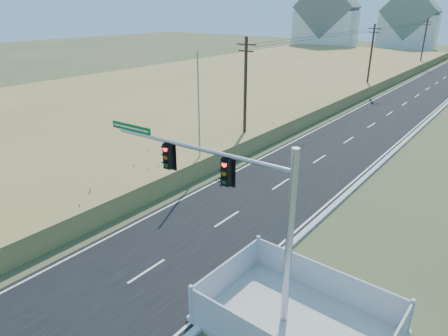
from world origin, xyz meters
TOP-DOWN VIEW (x-y plane):
  - ground at (0.00, 0.00)m, footprint 260.00×260.00m
  - road at (0.00, 50.00)m, footprint 8.00×180.00m
  - reed_marsh at (-24.00, 40.00)m, footprint 38.00×110.00m
  - utility_pole_near at (-6.50, 15.00)m, footprint 1.80×0.26m
  - utility_pole_mid at (-6.50, 45.00)m, footprint 1.80×0.26m
  - utility_pole_far at (-6.50, 75.00)m, footprint 1.80×0.26m
  - condo_nw at (-38.00, 100.00)m, footprint 17.69×13.38m
  - condo_nnw at (-18.00, 108.00)m, footprint 14.93×11.17m
  - traffic_signal_mast at (4.64, -1.11)m, footprint 8.88×0.76m
  - fence_enclosure at (7.00, -0.92)m, footprint 6.98×4.85m
  - open_sign at (6.37, 2.00)m, footprint 0.48×0.26m
  - flagpole at (-5.62, 8.21)m, footprint 0.38×0.38m

SIDE VIEW (x-z plane):
  - ground at x=0.00m, z-range 0.00..0.00m
  - road at x=0.00m, z-range 0.00..0.06m
  - fence_enclosure at x=7.00m, z-range -0.49..1.09m
  - open_sign at x=6.37m, z-range 0.02..0.64m
  - reed_marsh at x=-24.00m, z-range 0.00..1.30m
  - flagpole at x=-5.62m, z-range -0.86..7.68m
  - traffic_signal_mast at x=4.64m, z-range 0.82..7.89m
  - utility_pole_near at x=-6.50m, z-range 0.18..9.18m
  - utility_pole_mid at x=-6.50m, z-range 0.18..9.18m
  - utility_pole_far at x=-6.50m, z-range 0.18..9.18m
  - condo_nnw at x=-18.00m, z-range -1.58..15.45m
  - condo_nw at x=-38.00m, z-range -1.82..17.23m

